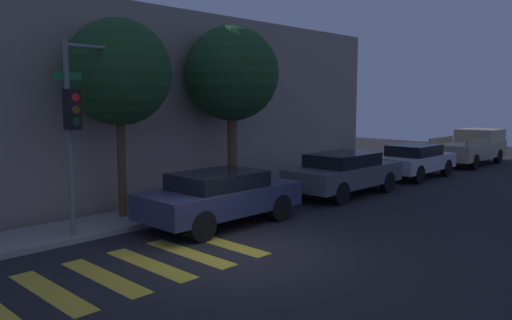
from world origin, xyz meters
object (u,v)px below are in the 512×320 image
object	(u,v)px
sedan_middle	(344,172)
pickup_truck	(471,147)
traffic_light_pole	(88,102)
tree_midblock	(232,74)
sedan_far_end	(415,160)
sedan_near_corner	(221,196)
tree_near_corner	(119,73)

from	to	relation	value
sedan_middle	pickup_truck	xyz separation A→B (m)	(11.40, 0.00, 0.10)
traffic_light_pole	tree_midblock	size ratio (longest dim) A/B	0.83
sedan_far_end	tree_midblock	distance (m)	9.29
sedan_near_corner	tree_midblock	size ratio (longest dim) A/B	0.79
traffic_light_pole	sedan_near_corner	size ratio (longest dim) A/B	1.05
sedan_far_end	pickup_truck	bearing A→B (deg)	0.00
sedan_middle	tree_near_corner	xyz separation A→B (m)	(-7.24, 2.23, 3.17)
pickup_truck	tree_near_corner	world-z (taller)	tree_near_corner
traffic_light_pole	sedan_near_corner	world-z (taller)	traffic_light_pole
sedan_near_corner	tree_midblock	bearing A→B (deg)	41.22
sedan_near_corner	sedan_far_end	bearing A→B (deg)	0.00
traffic_light_pole	sedan_middle	distance (m)	9.06
sedan_far_end	tree_near_corner	size ratio (longest dim) A/B	0.78
sedan_near_corner	sedan_middle	distance (m)	5.71
traffic_light_pole	tree_midblock	distance (m)	5.62
sedan_far_end	tree_midblock	world-z (taller)	tree_midblock
sedan_far_end	tree_near_corner	bearing A→B (deg)	169.86
sedan_far_end	tree_midblock	size ratio (longest dim) A/B	0.75
sedan_near_corner	tree_near_corner	size ratio (longest dim) A/B	0.82
tree_midblock	pickup_truck	bearing A→B (deg)	-8.71
traffic_light_pole	pickup_truck	world-z (taller)	traffic_light_pole
sedan_near_corner	tree_midblock	distance (m)	4.72
sedan_middle	tree_near_corner	distance (m)	8.22
traffic_light_pole	sedan_far_end	size ratio (longest dim) A/B	1.10
sedan_near_corner	sedan_middle	world-z (taller)	sedan_middle
pickup_truck	tree_near_corner	bearing A→B (deg)	173.18
sedan_near_corner	sedan_far_end	xyz separation A→B (m)	(10.94, 0.00, -0.01)
traffic_light_pole	sedan_middle	size ratio (longest dim) A/B	0.99
sedan_near_corner	sedan_far_end	size ratio (longest dim) A/B	1.05
sedan_near_corner	sedan_middle	size ratio (longest dim) A/B	0.94
traffic_light_pole	sedan_near_corner	distance (m)	4.01
pickup_truck	tree_near_corner	distance (m)	19.03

